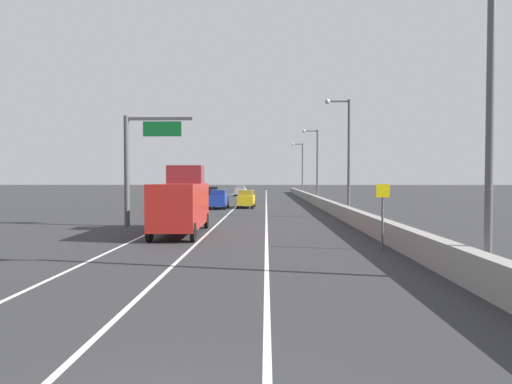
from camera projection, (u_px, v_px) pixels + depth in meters
The scene contains 16 objects.
ground_plane at pixel (257, 199), 68.55m from camera, with size 320.00×320.00×0.00m, color #2D2D30.
lane_stripe_left at pixel (215, 202), 59.68m from camera, with size 0.16×130.00×0.00m, color silver.
lane_stripe_center at pixel (241, 202), 59.60m from camera, with size 0.16×130.00×0.00m, color silver.
lane_stripe_right at pixel (266, 202), 59.52m from camera, with size 0.16×130.00×0.00m, color silver.
jersey_barrier_right at pixel (326, 205), 44.37m from camera, with size 0.60×120.00×1.10m, color gray.
overhead_sign_gantry at pixel (137, 157), 29.39m from camera, with size 4.68×0.36×7.50m.
speed_advisory_sign at pixel (383, 211), 19.59m from camera, with size 0.60×0.11×3.00m.
lamp_post_right_near at pixel (482, 102), 13.59m from camera, with size 2.14×0.44×9.83m.
lamp_post_right_second at pixel (346, 149), 35.79m from camera, with size 2.14×0.44×9.83m.
lamp_post_right_third at pixel (315, 161), 57.99m from camera, with size 2.14×0.44×9.83m.
lamp_post_right_fourth at pixel (301, 166), 80.20m from camera, with size 2.14×0.44×9.83m.
car_black_0 at pixel (213, 193), 66.77m from camera, with size 1.84×4.04×2.01m.
car_blue_1 at pixel (219, 199), 46.88m from camera, with size 1.84×4.34×2.05m.
car_silver_2 at pixel (241, 191), 81.70m from camera, with size 2.05×4.70×1.96m.
car_yellow_3 at pixel (246, 199), 48.38m from camera, with size 1.89×4.44×1.98m.
box_truck at pixel (182, 203), 25.41m from camera, with size 2.68×7.73×4.06m.
Camera 1 is at (1.48, -4.47, 3.24)m, focal length 30.46 mm.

